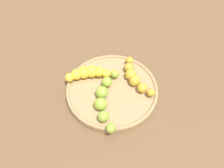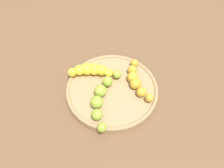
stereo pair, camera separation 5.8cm
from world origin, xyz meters
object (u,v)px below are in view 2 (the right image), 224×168
(banana_yellow, at_px, (91,70))
(banana_green, at_px, (102,97))
(banana_spotted, at_px, (136,80))
(fruit_bowl, at_px, (112,90))

(banana_yellow, height_order, banana_green, banana_yellow)
(banana_spotted, xyz_separation_m, banana_green, (-0.09, -0.04, 0.00))
(banana_yellow, distance_m, banana_green, 0.09)
(banana_spotted, distance_m, banana_yellow, 0.12)
(fruit_bowl, xyz_separation_m, banana_yellow, (-0.05, 0.05, 0.02))
(fruit_bowl, height_order, banana_green, banana_green)
(fruit_bowl, height_order, banana_yellow, banana_yellow)
(fruit_bowl, height_order, banana_spotted, banana_spotted)
(banana_spotted, height_order, banana_green, banana_green)
(banana_spotted, xyz_separation_m, banana_yellow, (-0.12, 0.04, 0.00))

